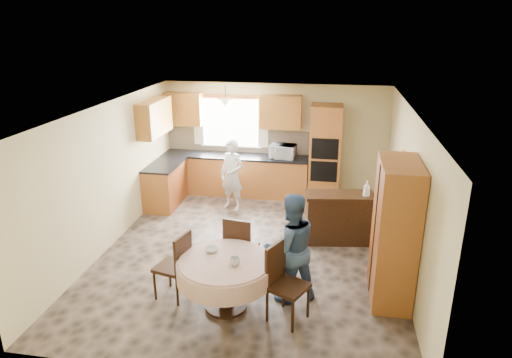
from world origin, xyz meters
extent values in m
cube|color=brown|center=(0.00, 0.00, 0.00)|extent=(5.00, 6.00, 0.01)
cube|color=white|center=(0.00, 0.00, 2.50)|extent=(5.00, 6.00, 0.01)
cube|color=#CEBE84|center=(0.00, 3.00, 1.25)|extent=(5.00, 0.02, 2.50)
cube|color=#CEBE84|center=(0.00, -3.00, 1.25)|extent=(5.00, 0.02, 2.50)
cube|color=#CEBE84|center=(-2.50, 0.00, 1.25)|extent=(0.02, 6.00, 2.50)
cube|color=#CEBE84|center=(2.50, 0.00, 1.25)|extent=(0.02, 6.00, 2.50)
cube|color=white|center=(-1.00, 2.98, 1.60)|extent=(1.40, 0.03, 1.10)
cube|color=white|center=(-1.75, 2.93, 1.65)|extent=(0.22, 0.02, 1.15)
cube|color=white|center=(-0.25, 2.93, 1.65)|extent=(0.22, 0.02, 1.15)
cube|color=#CB7E36|center=(-0.85, 2.70, 0.44)|extent=(3.30, 0.60, 0.88)
cube|color=black|center=(-0.85, 2.70, 0.90)|extent=(3.30, 0.64, 0.04)
cube|color=#CB7E36|center=(-2.20, 1.80, 0.44)|extent=(0.60, 1.20, 0.88)
cube|color=black|center=(-2.20, 1.80, 0.90)|extent=(0.64, 1.20, 0.04)
cube|color=beige|center=(-0.85, 2.99, 1.18)|extent=(3.30, 0.02, 0.55)
cube|color=gold|center=(-2.05, 2.83, 1.91)|extent=(0.85, 0.33, 0.72)
cube|color=gold|center=(0.15, 2.83, 1.91)|extent=(0.90, 0.33, 0.72)
cube|color=gold|center=(-2.33, 1.80, 1.91)|extent=(0.33, 1.20, 0.72)
cube|color=#CB7E36|center=(1.15, 2.69, 1.06)|extent=(0.66, 0.62, 2.12)
cube|color=black|center=(1.15, 2.38, 1.25)|extent=(0.56, 0.01, 0.45)
cube|color=black|center=(1.15, 2.38, 0.75)|extent=(0.56, 0.01, 0.45)
cone|color=beige|center=(-1.00, 2.50, 2.12)|extent=(0.36, 0.36, 0.18)
cube|color=#371E0F|center=(1.48, 0.66, 0.43)|extent=(1.27, 0.67, 0.86)
cube|color=black|center=(2.20, 0.90, 0.28)|extent=(0.47, 0.38, 0.56)
cube|color=#CB7E36|center=(2.22, -0.96, 1.02)|extent=(0.53, 1.07, 2.04)
cylinder|color=#371E0F|center=(-0.05, -1.65, 0.34)|extent=(0.19, 0.19, 0.68)
cylinder|color=#371E0F|center=(-0.05, -1.65, 0.02)|extent=(0.58, 0.58, 0.04)
cylinder|color=beige|center=(-0.05, -1.65, 0.72)|extent=(1.26, 1.26, 0.05)
cylinder|color=beige|center=(-0.05, -1.65, 0.59)|extent=(1.32, 1.32, 0.27)
cube|color=#371E0F|center=(-0.86, -1.50, 0.47)|extent=(0.53, 0.53, 0.05)
cube|color=#371E0F|center=(-0.67, -1.55, 0.75)|extent=(0.14, 0.42, 0.52)
cylinder|color=#371E0F|center=(-1.05, -1.69, 0.23)|extent=(0.04, 0.04, 0.45)
cylinder|color=#371E0F|center=(-0.67, -1.69, 0.23)|extent=(0.04, 0.04, 0.45)
cylinder|color=#371E0F|center=(-1.05, -1.31, 0.23)|extent=(0.04, 0.04, 0.45)
cylinder|color=#371E0F|center=(-0.67, -1.31, 0.23)|extent=(0.04, 0.04, 0.45)
cube|color=#371E0F|center=(0.01, -0.79, 0.49)|extent=(0.52, 0.52, 0.05)
cube|color=#371E0F|center=(-0.03, -0.99, 0.78)|extent=(0.43, 0.11, 0.54)
cylinder|color=#371E0F|center=(-0.19, -0.98, 0.23)|extent=(0.04, 0.04, 0.46)
cylinder|color=#371E0F|center=(0.20, -0.98, 0.23)|extent=(0.04, 0.04, 0.46)
cylinder|color=#371E0F|center=(-0.19, -0.59, 0.23)|extent=(0.04, 0.04, 0.46)
cylinder|color=#371E0F|center=(0.20, -0.59, 0.23)|extent=(0.04, 0.04, 0.46)
cube|color=#371E0F|center=(0.83, -1.76, 0.50)|extent=(0.62, 0.62, 0.06)
cube|color=#371E0F|center=(0.64, -1.67, 0.79)|extent=(0.24, 0.41, 0.55)
cylinder|color=#371E0F|center=(0.63, -1.96, 0.24)|extent=(0.04, 0.04, 0.47)
cylinder|color=#371E0F|center=(1.03, -1.96, 0.24)|extent=(0.04, 0.04, 0.47)
cylinder|color=#371E0F|center=(0.63, -1.56, 0.24)|extent=(0.04, 0.04, 0.47)
cylinder|color=#371E0F|center=(1.03, -1.56, 0.24)|extent=(0.04, 0.04, 0.47)
cube|color=gold|center=(2.47, 0.34, 1.52)|extent=(0.05, 0.62, 0.51)
cube|color=#9EAEBA|center=(2.44, 0.34, 1.52)|extent=(0.01, 0.51, 0.41)
imported|color=silver|center=(0.24, 2.65, 1.07)|extent=(0.60, 0.45, 0.31)
imported|color=silver|center=(-0.73, 1.83, 0.75)|extent=(0.64, 0.54, 1.50)
imported|color=#38527B|center=(0.80, -1.26, 0.81)|extent=(0.98, 0.91, 1.61)
imported|color=#B2B2B2|center=(1.09, 0.66, 0.89)|extent=(0.27, 0.27, 0.05)
imported|color=silver|center=(1.93, 0.66, 1.03)|extent=(0.16, 0.16, 0.32)
imported|color=#B2B2B2|center=(0.11, -1.75, 0.80)|extent=(0.17, 0.17, 0.11)
imported|color=#B2B2B2|center=(-0.28, -1.45, 0.78)|extent=(0.21, 0.21, 0.06)
camera|label=1|loc=(1.30, -6.94, 3.83)|focal=32.00mm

